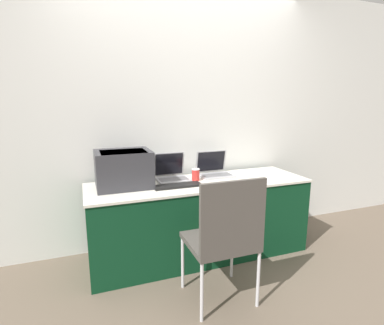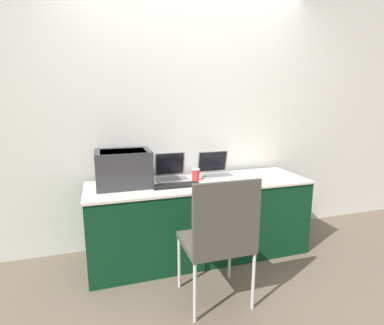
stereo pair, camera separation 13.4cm
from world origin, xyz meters
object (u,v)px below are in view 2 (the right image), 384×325
Objects in this scene: coffee_cup at (196,175)px; chair at (220,234)px; laptop_left at (172,174)px; external_keyboard at (177,185)px; printer at (123,167)px; laptop_right at (215,170)px.

chair is (-0.09, -0.80, -0.23)m from coffee_cup.
external_keyboard is at bearing -95.27° from laptop_left.
laptop_right is at bearing 6.04° from printer.
laptop_right is at bearing 70.00° from chair.
laptop_right is 1.00m from chair.
chair reaches higher than external_keyboard.
laptop_left is at bearing 11.55° from printer.
printer is at bearing -168.45° from laptop_left.
laptop_left reaches higher than external_keyboard.
laptop_right is 0.77× the size of external_keyboard.
printer reaches higher than laptop_left.
laptop_left is 0.95m from chair.
printer reaches higher than laptop_right.
external_keyboard is 0.27m from coffee_cup.
laptop_right reaches higher than external_keyboard.
printer is 0.48m from laptop_left.
laptop_right reaches higher than chair.
laptop_left is at bearing 96.98° from chair.
coffee_cup is at bearing -30.56° from laptop_left.
laptop_right is (0.90, 0.10, -0.12)m from printer.
printer is 0.49× the size of chair.
laptop_right is (0.44, 0.00, -0.00)m from laptop_left.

